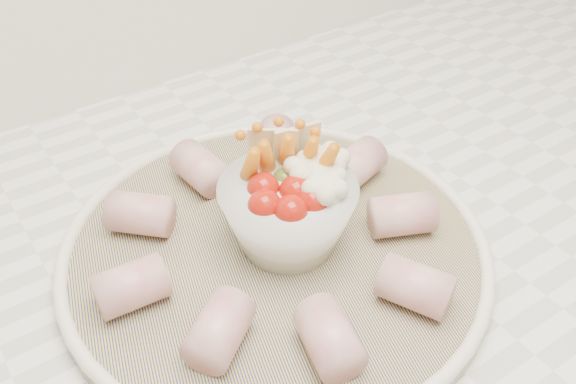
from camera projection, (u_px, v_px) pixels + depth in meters
serving_platter at (275, 249)px, 0.57m from camera, size 0.47×0.47×0.02m
veggie_bowl at (291, 205)px, 0.55m from camera, size 0.12×0.12×0.10m
cured_meat_rolls at (275, 230)px, 0.55m from camera, size 0.31×0.29×0.04m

